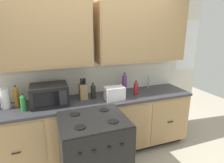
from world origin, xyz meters
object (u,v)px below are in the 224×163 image
Objects in this scene: knife_block at (83,91)px; bottle_green at (23,102)px; bottle_amber at (16,96)px; bottle_dark at (93,91)px; paper_towel_roll at (5,99)px; bottle_red at (136,88)px; stove_range at (94,154)px; microwave at (49,95)px; toaster at (114,93)px; bottle_violet at (124,83)px.

knife_block reaches higher than bottle_green.
bottle_green is at bearing -61.68° from bottle_amber.
bottle_dark is at bearing -2.68° from bottle_amber.
bottle_red is (1.83, -0.12, -0.02)m from paper_towel_roll.
bottle_green reaches higher than stove_range.
microwave is 1.71× the size of toaster.
stove_range is at bearing -35.90° from bottle_green.
bottle_red is at bearing 35.18° from stove_range.
microwave is at bearing 17.73° from bottle_green.
stove_range is 0.89m from bottle_dark.
bottle_green is at bearing -171.32° from bottle_violet.
paper_towel_roll is 1.83m from bottle_red.
bottle_amber is 1.57m from bottle_violet.
microwave reaches higher than toaster.
microwave is 1.55× the size of knife_block.
toaster is 1.21m from bottle_green.
knife_block is at bearing 7.44° from microwave.
bottle_red is (1.69, -0.11, -0.03)m from bottle_amber.
bottle_green reaches higher than bottle_red.
bottle_red is at bearing -7.46° from knife_block.
knife_block is at bearing 11.67° from bottle_green.
bottle_violet is (0.27, 0.26, 0.06)m from toaster.
toaster is (0.89, -0.13, -0.04)m from microwave.
toaster is at bearing -1.51° from bottle_green.
bottle_amber is 1.02m from bottle_dark.
toaster reaches higher than stove_range.
paper_towel_roll is at bearing 177.24° from bottle_dark.
bottle_green is (-1.48, -0.23, -0.05)m from bottle_violet.
paper_towel_roll is (-1.44, 0.21, 0.03)m from toaster.
bottle_amber is at bearing 118.32° from bottle_green.
bottle_green is 1.01× the size of bottle_red.
paper_towel_roll is at bearing 176.63° from bottle_amber.
paper_towel_roll is 0.88× the size of bottle_amber.
stove_range is at bearing -131.84° from toaster.
bottle_violet is (0.69, 0.06, 0.04)m from knife_block.
bottle_green is (-0.93, -0.12, -0.01)m from bottle_dark.
bottle_amber is 1.23× the size of bottle_dark.
knife_block is 1.04× the size of bottle_amber.
toaster is 0.38m from bottle_violet.
toaster is 0.90× the size of knife_block.
bottle_red is (0.39, 0.09, 0.02)m from toaster.
bottle_amber reaches higher than bottle_dark.
toaster is 1.22× the size of bottle_green.
bottle_red is (0.67, -0.06, -0.01)m from bottle_dark.
bottle_violet reaches higher than knife_block.
bottle_violet is (0.73, 0.77, 0.60)m from stove_range.
microwave is 0.55m from paper_towel_roll.
bottle_violet is at bearing 43.61° from toaster.
paper_towel_roll reaches higher than bottle_green.
knife_block is (0.04, 0.71, 0.56)m from stove_range.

